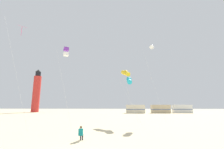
{
  "coord_description": "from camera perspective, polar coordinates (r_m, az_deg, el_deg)",
  "views": [
    {
      "loc": [
        2.47,
        -7.49,
        2.86
      ],
      "look_at": [
        1.81,
        11.54,
        6.57
      ],
      "focal_mm": 24.78,
      "sensor_mm": 36.0,
      "label": 1
    }
  ],
  "objects": [
    {
      "name": "kite_box_violet",
      "position": [
        21.51,
        -16.6,
        8.03
      ],
      "size": [
        2.2,
        1.86,
        10.31
      ],
      "color": "silver",
      "rests_on": "ground"
    },
    {
      "name": "kite_tube_cyan",
      "position": [
        23.47,
        6.31,
        -2.13
      ],
      "size": [
        3.13,
        2.82,
        7.17
      ],
      "color": "silver",
      "rests_on": "ground"
    },
    {
      "name": "rv_van_white",
      "position": [
        61.29,
        24.45,
        -11.45
      ],
      "size": [
        6.48,
        2.44,
        2.8
      ],
      "rotation": [
        0.0,
        0.0,
        0.02
      ],
      "color": "white",
      "rests_on": "ground"
    },
    {
      "name": "kite_flyer_standing",
      "position": [
        13.61,
        -11.38,
        -20.33
      ],
      "size": [
        0.34,
        0.51,
        1.16
      ],
      "rotation": [
        0.0,
        0.0,
        3.13
      ],
      "color": "#147F84",
      "rests_on": "ground"
    },
    {
      "name": "kite_tube_white",
      "position": [
        31.35,
        14.49,
        9.74
      ],
      "size": [
        3.31,
        3.5,
        14.5
      ],
      "color": "silver",
      "rests_on": "ground"
    },
    {
      "name": "kite_diamond_rainbow",
      "position": [
        22.5,
        -30.41,
        13.81
      ],
      "size": [
        2.95,
        2.95,
        12.58
      ],
      "color": "silver",
      "rests_on": "ground"
    },
    {
      "name": "lighthouse_distant",
      "position": [
        67.94,
        -26.09,
        -5.73
      ],
      "size": [
        2.8,
        2.8,
        16.8
      ],
      "color": "red",
      "rests_on": "ground"
    },
    {
      "name": "rv_van_cream",
      "position": [
        54.98,
        8.6,
        -12.46
      ],
      "size": [
        6.55,
        2.67,
        2.8
      ],
      "rotation": [
        0.0,
        0.0,
        -0.05
      ],
      "color": "beige",
      "rests_on": "ground"
    },
    {
      "name": "rv_van_tan",
      "position": [
        57.47,
        17.46,
        -12.01
      ],
      "size": [
        6.47,
        2.43,
        2.8
      ],
      "rotation": [
        0.0,
        0.0,
        0.01
      ],
      "color": "#C6B28C",
      "rests_on": "ground"
    },
    {
      "name": "kite_tube_gold",
      "position": [
        26.4,
        4.99,
        0.57
      ],
      "size": [
        2.6,
        3.09,
        8.86
      ],
      "color": "silver",
      "rests_on": "ground"
    }
  ]
}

